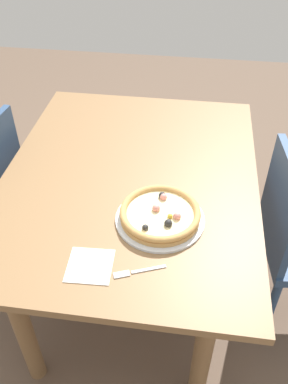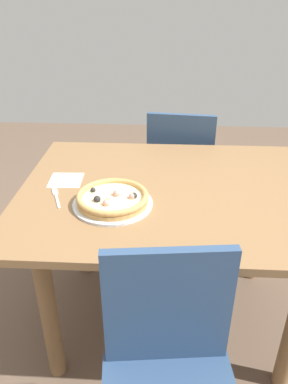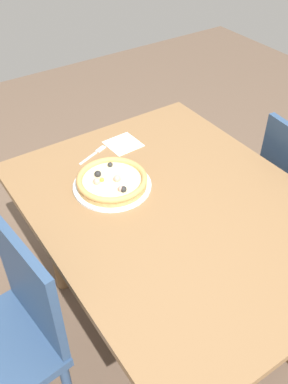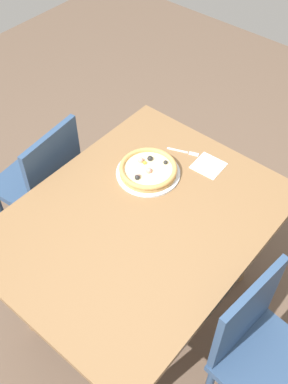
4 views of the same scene
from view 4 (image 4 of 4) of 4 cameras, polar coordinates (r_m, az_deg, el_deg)
ground_plane at (r=2.63m, az=-0.46°, el=-13.53°), size 6.00×6.00×0.00m
dining_table at (r=2.09m, az=-0.56°, el=-5.26°), size 1.29×1.00×0.75m
chair_near at (r=2.56m, az=-12.71°, el=1.31°), size 0.44×0.44×0.89m
chair_far at (r=2.03m, az=14.73°, el=-19.23°), size 0.44×0.44×0.89m
plate at (r=2.17m, az=0.54°, el=2.44°), size 0.31×0.31×0.01m
pizza at (r=2.16m, az=0.53°, el=2.91°), size 0.28×0.28×0.05m
fork at (r=2.29m, az=5.31°, el=5.06°), size 0.08×0.16×0.00m
napkin at (r=2.24m, az=8.19°, el=3.33°), size 0.15×0.15×0.00m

